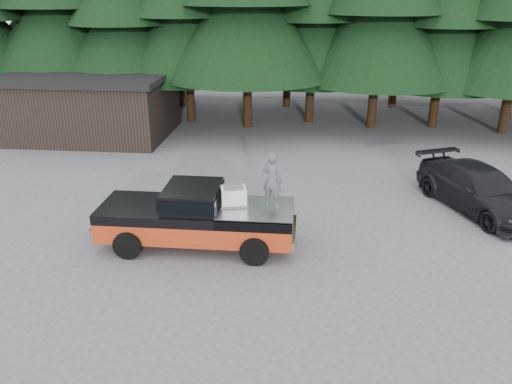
# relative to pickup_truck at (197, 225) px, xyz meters

# --- Properties ---
(ground) EXTENTS (120.00, 120.00, 0.00)m
(ground) POSITION_rel_pickup_truck_xyz_m (0.91, -0.18, -0.67)
(ground) COLOR #4A4A4C
(ground) RESTS_ON ground
(pickup_truck) EXTENTS (6.00, 2.04, 1.33)m
(pickup_truck) POSITION_rel_pickup_truck_xyz_m (0.00, 0.00, 0.00)
(pickup_truck) COLOR red
(pickup_truck) RESTS_ON ground
(truck_cab) EXTENTS (1.66, 1.90, 0.59)m
(truck_cab) POSITION_rel_pickup_truck_xyz_m (-0.10, 0.00, 0.96)
(truck_cab) COLOR black
(truck_cab) RESTS_ON pickup_truck
(air_compressor) EXTENTS (0.86, 0.77, 0.51)m
(air_compressor) POSITION_rel_pickup_truck_xyz_m (1.11, 0.18, 0.92)
(air_compressor) COLOR silver
(air_compressor) RESTS_ON pickup_truck
(man_on_bed) EXTENTS (0.70, 0.56, 1.66)m
(man_on_bed) POSITION_rel_pickup_truck_xyz_m (2.25, 0.17, 1.49)
(man_on_bed) COLOR #4F4D54
(man_on_bed) RESTS_ON pickup_truck
(parked_car) EXTENTS (4.08, 5.73, 1.54)m
(parked_car) POSITION_rel_pickup_truck_xyz_m (9.36, 3.62, 0.10)
(parked_car) COLOR black
(parked_car) RESTS_ON ground
(utility_building) EXTENTS (8.40, 6.40, 3.30)m
(utility_building) POSITION_rel_pickup_truck_xyz_m (-8.09, 11.82, 1.00)
(utility_building) COLOR black
(utility_building) RESTS_ON ground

